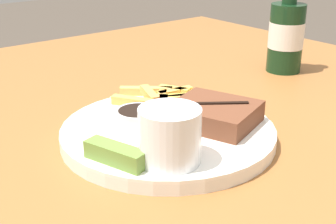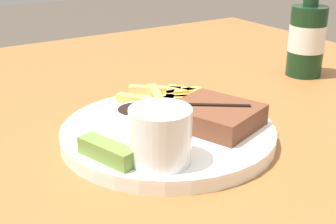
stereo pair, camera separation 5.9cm
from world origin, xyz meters
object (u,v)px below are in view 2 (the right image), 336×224
dinner_plate (168,133)px  coleslaw_cup (160,132)px  fork_utensil (143,107)px  dipping_sauce_cup (137,118)px  steak_portion (215,116)px  beer_bottle (307,36)px  pickle_spear (107,151)px

dinner_plate → coleslaw_cup: 0.10m
dinner_plate → fork_utensil: bearing=177.2°
dinner_plate → dipping_sauce_cup: size_ratio=4.96×
dipping_sauce_cup → fork_utensil: bearing=144.7°
coleslaw_cup → dipping_sauce_cup: (-0.09, 0.02, -0.02)m
steak_portion → coleslaw_cup: coleslaw_cup is taller
dinner_plate → dipping_sauce_cup: 0.05m
fork_utensil → beer_bottle: beer_bottle is taller
steak_portion → beer_bottle: beer_bottle is taller
fork_utensil → steak_portion: bearing=29.2°
steak_portion → beer_bottle: (-0.13, 0.30, 0.04)m
dinner_plate → coleslaw_cup: bearing=-37.5°
pickle_spear → beer_bottle: beer_bottle is taller
fork_utensil → coleslaw_cup: bearing=-19.8°
dipping_sauce_cup → steak_portion: bearing=63.6°
coleslaw_cup → dipping_sauce_cup: coleslaw_cup is taller
steak_portion → coleslaw_cup: (0.04, -0.11, 0.02)m
steak_portion → dipping_sauce_cup: steak_portion is taller
dinner_plate → coleslaw_cup: size_ratio=4.01×
dipping_sauce_cup → fork_utensil: (-0.06, 0.04, -0.01)m
fork_utensil → pickle_spear: bearing=-41.4°
steak_portion → dipping_sauce_cup: 0.10m
steak_portion → beer_bottle: size_ratio=0.64×
dinner_plate → steak_portion: (0.03, 0.05, 0.02)m
dinner_plate → steak_portion: steak_portion is taller
pickle_spear → steak_portion: bearing=94.0°
steak_portion → fork_utensil: size_ratio=0.95×
pickle_spear → fork_utensil: pickle_spear is taller
coleslaw_cup → pickle_spear: size_ratio=0.88×
steak_portion → fork_utensil: steak_portion is taller
coleslaw_cup → beer_bottle: size_ratio=0.34×
dipping_sauce_cup → dinner_plate: bearing=66.9°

